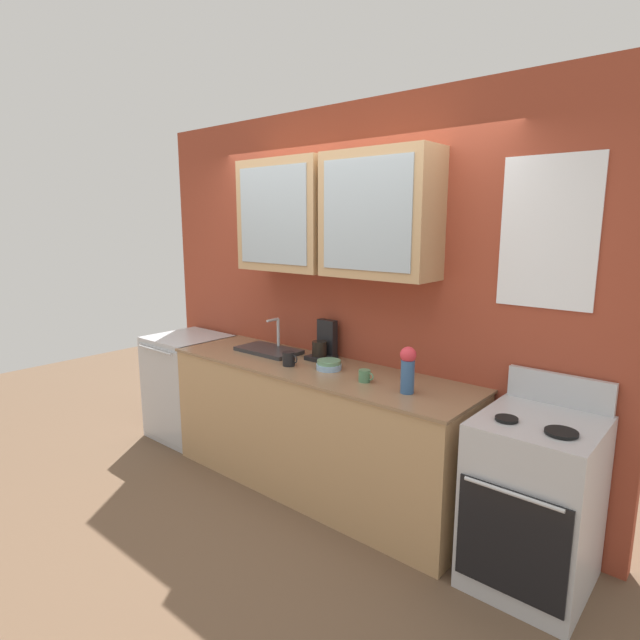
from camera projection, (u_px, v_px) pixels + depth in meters
ground_plane at (314, 487)px, 3.83m from camera, size 10.00×10.00×0.00m
back_wall_unit at (343, 277)px, 3.78m from camera, size 3.96×0.42×2.76m
counter at (314, 428)px, 3.75m from camera, size 2.40×0.67×0.93m
stove_range at (534, 501)px, 2.75m from camera, size 0.59×0.69×1.11m
sink_faucet at (269, 349)px, 4.06m from camera, size 0.51×0.28×0.26m
bowl_stack at (329, 365)px, 3.58m from camera, size 0.18×0.18×0.07m
vase at (408, 368)px, 3.06m from camera, size 0.10×0.10×0.29m
cup_near_sink at (289, 359)px, 3.67m from camera, size 0.13×0.09×0.10m
cup_near_bowls at (365, 376)px, 3.30m from camera, size 0.11×0.08×0.08m
dishwasher at (190, 386)px, 4.70m from camera, size 0.64×0.66×0.93m
coffee_maker at (324, 344)px, 3.85m from camera, size 0.17×0.20×0.29m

